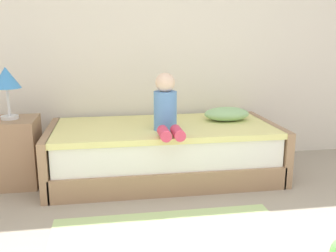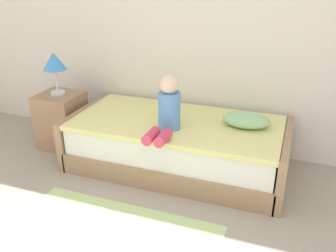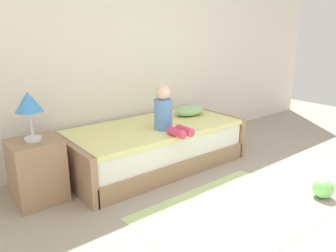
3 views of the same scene
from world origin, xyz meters
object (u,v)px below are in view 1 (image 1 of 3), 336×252
Objects in this scene: table_lamp at (6,80)px; pillow at (227,114)px; bed at (164,151)px; child_figure at (166,108)px; nightstand at (13,152)px.

table_lamp is 1.02× the size of pillow.
table_lamp is (-1.35, 0.03, 0.69)m from bed.
bed is at bearing 86.75° from child_figure.
nightstand is 1.36× the size of pillow.
table_lamp is 2.02m from pillow.
table_lamp is at bearing 178.87° from bed.
table_lamp reaches higher than pillow.
table_lamp reaches higher than nightstand.
bed is 4.80× the size of pillow.
child_figure is (1.34, -0.26, 0.40)m from nightstand.
child_figure is (-0.01, -0.23, 0.46)m from bed.
bed is 1.52m from table_lamp.
child_figure reaches higher than nightstand.
pillow is at bearing 2.12° from table_lamp.
pillow is (1.99, 0.07, -0.37)m from table_lamp.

